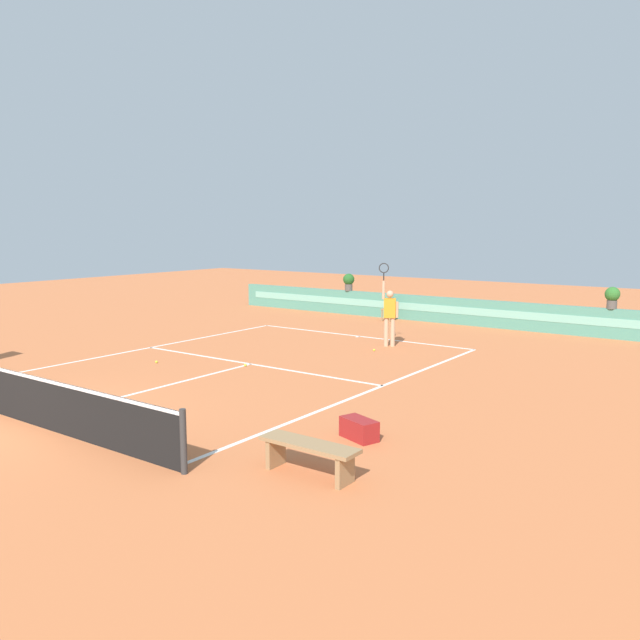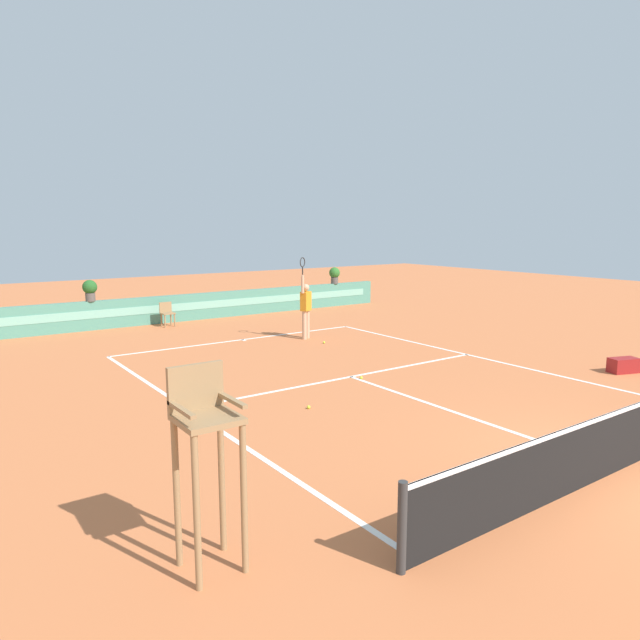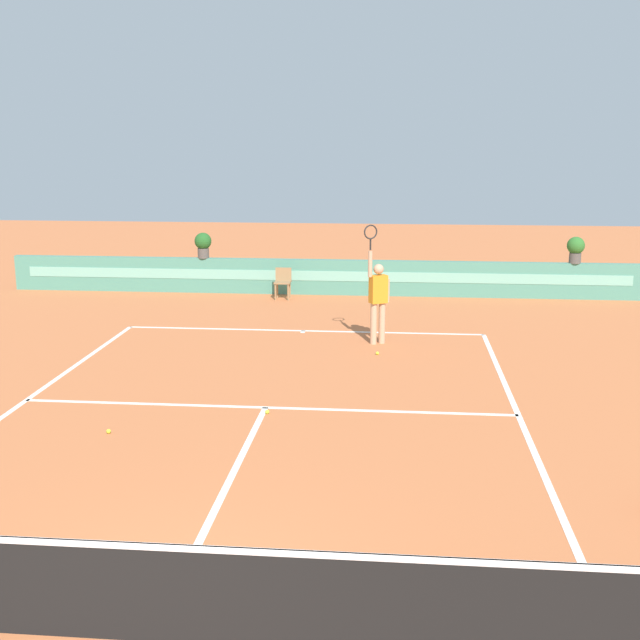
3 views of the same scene
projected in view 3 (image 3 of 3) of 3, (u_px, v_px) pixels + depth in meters
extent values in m
plane|color=#C66B3D|center=(262.00, 416.00, 13.01)|extent=(60.00, 60.00, 0.00)
cube|color=white|center=(303.00, 331.00, 18.73)|extent=(8.22, 0.10, 0.01)
cube|color=white|center=(265.00, 407.00, 13.40)|extent=(8.22, 0.10, 0.01)
cube|color=white|center=(225.00, 489.00, 10.29)|extent=(0.10, 6.40, 0.01)
cube|color=white|center=(14.00, 409.00, 13.33)|extent=(0.10, 11.89, 0.01)
cube|color=white|center=(523.00, 425.00, 12.58)|extent=(0.10, 11.89, 0.01)
cube|color=white|center=(303.00, 332.00, 18.63)|extent=(0.10, 0.20, 0.01)
cube|color=black|center=(148.00, 593.00, 7.08)|extent=(8.82, 0.02, 0.95)
cube|color=white|center=(145.00, 546.00, 6.98)|extent=(8.82, 0.03, 0.06)
cube|color=#4C8E7A|center=(321.00, 277.00, 22.99)|extent=(18.00, 0.20, 1.00)
cube|color=#7ABCA8|center=(321.00, 276.00, 22.88)|extent=(17.10, 0.01, 0.28)
cylinder|color=#99754C|center=(275.00, 292.00, 22.21)|extent=(0.05, 0.05, 0.45)
cylinder|color=#99754C|center=(288.00, 292.00, 22.18)|extent=(0.05, 0.05, 0.45)
cylinder|color=#99754C|center=(277.00, 290.00, 22.55)|extent=(0.05, 0.05, 0.45)
cylinder|color=#99754C|center=(290.00, 290.00, 22.52)|extent=(0.05, 0.05, 0.45)
cube|color=#99754C|center=(283.00, 282.00, 22.31)|extent=(0.44, 0.44, 0.04)
cube|color=#99754C|center=(283.00, 274.00, 22.46)|extent=(0.44, 0.04, 0.36)
cylinder|color=tan|center=(382.00, 323.00, 17.52)|extent=(0.14, 0.14, 0.90)
cylinder|color=tan|center=(374.00, 324.00, 17.45)|extent=(0.14, 0.14, 0.90)
cube|color=orange|center=(378.00, 289.00, 17.32)|extent=(0.42, 0.36, 0.60)
sphere|color=tan|center=(379.00, 269.00, 17.23)|extent=(0.22, 0.22, 0.22)
cylinder|color=tan|center=(370.00, 264.00, 17.13)|extent=(0.09, 0.09, 0.55)
cylinder|color=black|center=(370.00, 244.00, 17.03)|extent=(0.04, 0.04, 0.24)
torus|color=#262626|center=(371.00, 232.00, 16.98)|extent=(0.29, 0.17, 0.31)
cylinder|color=tan|center=(387.00, 291.00, 17.41)|extent=(0.09, 0.09, 0.50)
sphere|color=#CCE033|center=(109.00, 431.00, 12.22)|extent=(0.07, 0.07, 0.07)
sphere|color=#CCE033|center=(377.00, 353.00, 16.65)|extent=(0.07, 0.07, 0.07)
sphere|color=#CCE033|center=(267.00, 412.00, 13.09)|extent=(0.07, 0.07, 0.07)
cylinder|color=#514C47|center=(575.00, 258.00, 22.21)|extent=(0.32, 0.32, 0.28)
sphere|color=#2D6B28|center=(576.00, 246.00, 22.13)|extent=(0.48, 0.48, 0.48)
cylinder|color=#514C47|center=(203.00, 253.00, 23.16)|extent=(0.32, 0.32, 0.28)
sphere|color=#235B23|center=(203.00, 241.00, 23.09)|extent=(0.48, 0.48, 0.48)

